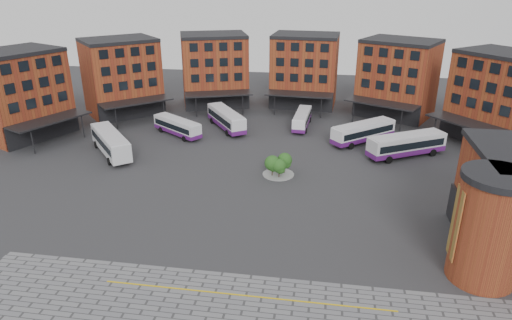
# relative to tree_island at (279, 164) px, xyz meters

# --- Properties ---
(ground) EXTENTS (160.00, 160.00, 0.00)m
(ground) POSITION_rel_tree_island_xyz_m (-2.06, -11.68, -1.71)
(ground) COLOR #28282B
(ground) RESTS_ON ground
(yellow_line) EXTENTS (26.00, 0.15, 0.02)m
(yellow_line) POSITION_rel_tree_island_xyz_m (-0.06, -25.68, -1.68)
(yellow_line) COLOR gold
(yellow_line) RESTS_ON paving_zone
(main_building) EXTENTS (94.14, 42.48, 14.60)m
(main_building) POSITION_rel_tree_island_xyz_m (-6.84, 26.57, 5.52)
(main_building) COLOR brown
(main_building) RESTS_ON ground
(tree_island) EXTENTS (4.40, 4.40, 3.05)m
(tree_island) POSITION_rel_tree_island_xyz_m (0.00, 0.00, 0.00)
(tree_island) COLOR gray
(tree_island) RESTS_ON ground
(bus_a) EXTENTS (10.31, 11.50, 3.57)m
(bus_a) POSITION_rel_tree_island_xyz_m (-26.44, 3.90, 0.41)
(bus_a) COLOR silver
(bus_a) RESTS_ON ground
(bus_b) EXTENTS (9.93, 8.00, 2.95)m
(bus_b) POSITION_rel_tree_island_xyz_m (-19.09, 14.04, -0.11)
(bus_b) COLOR silver
(bus_b) RESTS_ON ground
(bus_c) EXTENTS (9.03, 11.50, 3.39)m
(bus_c) POSITION_rel_tree_island_xyz_m (-11.54, 18.85, 0.13)
(bus_c) COLOR silver
(bus_c) RESTS_ON ground
(bus_d) EXTENTS (3.03, 10.16, 2.82)m
(bus_d) POSITION_rel_tree_island_xyz_m (1.88, 21.81, -0.18)
(bus_d) COLOR white
(bus_d) RESTS_ON ground
(bus_e) EXTENTS (10.80, 9.83, 3.35)m
(bus_e) POSITION_rel_tree_island_xyz_m (12.34, 15.38, 0.11)
(bus_e) COLOR white
(bus_e) RESTS_ON ground
(bus_f) EXTENTS (12.39, 8.73, 3.55)m
(bus_f) POSITION_rel_tree_island_xyz_m (18.46, 10.06, 0.22)
(bus_f) COLOR silver
(bus_f) RESTS_ON ground
(blue_car) EXTENTS (4.30, 3.77, 1.41)m
(blue_car) POSITION_rel_tree_island_xyz_m (21.37, -18.79, -1.01)
(blue_car) COLOR #0B259B
(blue_car) RESTS_ON ground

